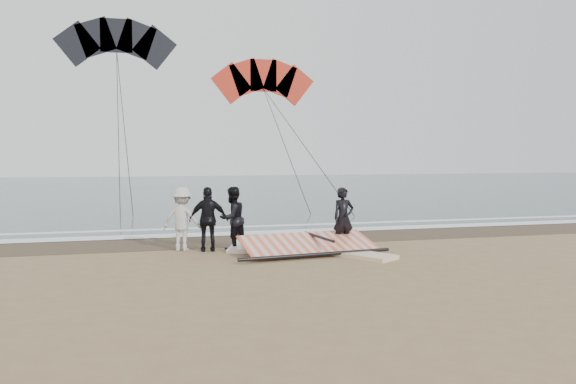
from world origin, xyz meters
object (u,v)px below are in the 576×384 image
sail_rig (305,246)px  board_cream (246,244)px  board_white (347,253)px  man_main (343,218)px

sail_rig → board_cream: bearing=131.0°
board_white → board_cream: same height
man_main → board_cream: man_main is taller
man_main → sail_rig: (-1.29, -0.44, -0.68)m
man_main → sail_rig: 1.52m
man_main → board_cream: size_ratio=0.66×
board_white → sail_rig: sail_rig is taller
board_white → board_cream: bearing=105.5°
sail_rig → man_main: bearing=18.9°
board_white → sail_rig: 1.18m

